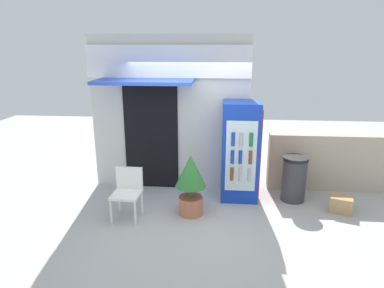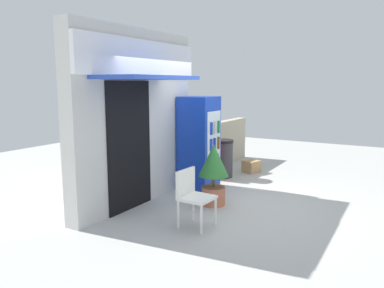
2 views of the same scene
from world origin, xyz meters
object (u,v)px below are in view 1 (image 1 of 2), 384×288
object	(u,v)px
trash_bin	(294,179)
drink_cooler	(240,151)
cardboard_box	(341,204)
plastic_chair	(128,189)
potted_plant_near_shop	(191,180)

from	to	relation	value
trash_bin	drink_cooler	bearing A→B (deg)	177.31
trash_bin	cardboard_box	size ratio (longest dim) A/B	2.35
plastic_chair	drink_cooler	bearing A→B (deg)	26.37
drink_cooler	potted_plant_near_shop	world-z (taller)	drink_cooler
plastic_chair	potted_plant_near_shop	world-z (taller)	potted_plant_near_shop
plastic_chair	cardboard_box	world-z (taller)	plastic_chair
plastic_chair	cardboard_box	xyz separation A→B (m)	(3.64, 0.50, -0.36)
drink_cooler	trash_bin	size ratio (longest dim) A/B	2.17
drink_cooler	plastic_chair	world-z (taller)	drink_cooler
trash_bin	plastic_chair	bearing A→B (deg)	-162.89
potted_plant_near_shop	trash_bin	size ratio (longest dim) A/B	1.26
drink_cooler	trash_bin	xyz separation A→B (m)	(1.00, -0.05, -0.49)
trash_bin	potted_plant_near_shop	bearing A→B (deg)	-159.08
plastic_chair	cardboard_box	distance (m)	3.69
potted_plant_near_shop	trash_bin	bearing A→B (deg)	20.92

